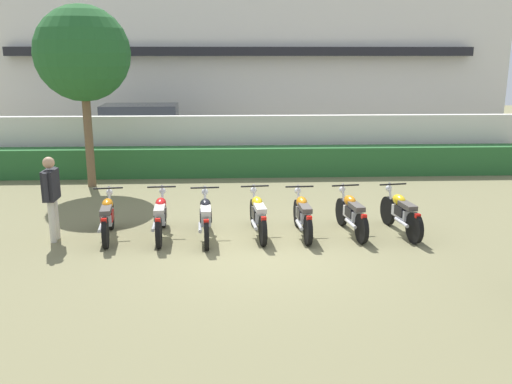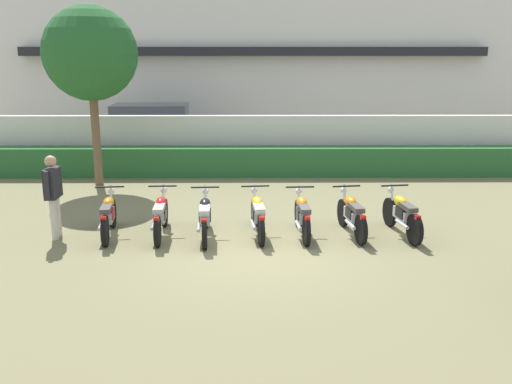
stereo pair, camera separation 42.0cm
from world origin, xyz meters
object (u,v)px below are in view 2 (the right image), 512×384
Objects in this scene: motorcycle_in_row_2 at (205,217)px; inspector_person at (53,190)px; motorcycle_in_row_4 at (302,215)px; motorcycle_in_row_1 at (161,215)px; parked_car at (155,130)px; tree_near_inspector at (90,54)px; motorcycle_in_row_3 at (258,215)px; motorcycle_in_row_0 at (108,215)px; motorcycle_in_row_5 at (352,214)px; motorcycle_in_row_6 at (402,214)px.

inspector_person is at bearing 86.51° from motorcycle_in_row_2.
motorcycle_in_row_1 is at bearing 86.69° from motorcycle_in_row_4.
tree_near_inspector is at bearing -101.50° from parked_car.
motorcycle_in_row_1 is 1.08× the size of motorcycle_in_row_4.
motorcycle_in_row_4 is (0.92, -0.04, 0.00)m from motorcycle_in_row_3.
tree_near_inspector reaches higher than motorcycle_in_row_4.
inspector_person is (-4.13, -0.15, 0.58)m from motorcycle_in_row_3.
motorcycle_in_row_0 reaches higher than motorcycle_in_row_4.
motorcycle_in_row_2 is at bearing -0.12° from inspector_person.
motorcycle_in_row_2 is 1.03× the size of motorcycle_in_row_3.
parked_car is 2.47× the size of motorcycle_in_row_0.
parked_car reaches higher than motorcycle_in_row_5.
motorcycle_in_row_3 is at bearing -92.11° from motorcycle_in_row_1.
inspector_person is at bearing -94.33° from parked_car.
parked_car is 2.41× the size of motorcycle_in_row_6.
motorcycle_in_row_6 is (6.07, 0.02, 0.00)m from motorcycle_in_row_0.
parked_car is at bearing 23.08° from motorcycle_in_row_4.
parked_car is 2.33× the size of motorcycle_in_row_1.
motorcycle_in_row_6 is 7.15m from inspector_person.
motorcycle_in_row_6 reaches higher than motorcycle_in_row_5.
motorcycle_in_row_2 is 1.09m from motorcycle_in_row_3.
inspector_person reaches higher than motorcycle_in_row_2.
motorcycle_in_row_3 is 0.93m from motorcycle_in_row_4.
parked_car reaches higher than motorcycle_in_row_2.
motorcycle_in_row_3 is at bearing -85.29° from motorcycle_in_row_2.
motorcycle_in_row_6 is (1.04, -0.03, 0.01)m from motorcycle_in_row_5.
parked_car is 9.96m from motorcycle_in_row_2.
motorcycle_in_row_2 is 1.07× the size of motorcycle_in_row_5.
motorcycle_in_row_1 is 2.00m from motorcycle_in_row_3.
motorcycle_in_row_5 is 1.06× the size of inspector_person.
motorcycle_in_row_1 is (1.70, -9.47, -0.49)m from parked_car.
motorcycle_in_row_1 is (1.07, 0.02, -0.00)m from motorcycle_in_row_0.
motorcycle_in_row_5 is at bearing -95.55° from motorcycle_in_row_3.
motorcycle_in_row_6 is (3.00, -0.02, 0.01)m from motorcycle_in_row_3.
motorcycle_in_row_2 reaches higher than motorcycle_in_row_1.
tree_near_inspector is 2.75× the size of motorcycle_in_row_4.
motorcycle_in_row_2 is (2.00, -0.10, 0.00)m from motorcycle_in_row_0.
motorcycle_in_row_1 is 1.03× the size of motorcycle_in_row_3.
motorcycle_in_row_4 is (4.63, -9.49, -0.49)m from parked_car.
motorcycle_in_row_0 and motorcycle_in_row_2 have the same top height.
inspector_person is (-1.05, -0.10, 0.57)m from motorcycle_in_row_0.
motorcycle_in_row_4 is at bearing 1.15° from inspector_person.
motorcycle_in_row_5 reaches higher than motorcycle_in_row_3.
motorcycle_in_row_0 is at bearing -72.62° from tree_near_inspector.
parked_car reaches higher than motorcycle_in_row_3.
motorcycle_in_row_2 is at bearing -100.69° from motorcycle_in_row_1.
motorcycle_in_row_0 is 2.00m from motorcycle_in_row_2.
motorcycle_in_row_3 is at bearing -45.45° from tree_near_inspector.
motorcycle_in_row_3 is at bearing 82.65° from motorcycle_in_row_5.
motorcycle_in_row_5 is at bearing -35.32° from tree_near_inspector.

